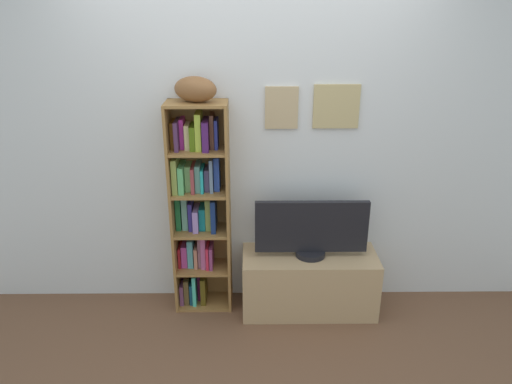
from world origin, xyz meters
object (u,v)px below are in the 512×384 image
at_px(tv_stand, 309,282).
at_px(television, 311,229).
at_px(football, 195,89).
at_px(bookshelf, 198,208).

bearing_deg(tv_stand, television, 90.00).
bearing_deg(football, bookshelf, 127.30).
height_order(tv_stand, television, television).
xyz_separation_m(football, tv_stand, (0.80, -0.08, -1.44)).
distance_m(bookshelf, football, 0.87).
height_order(bookshelf, television, bookshelf).
bearing_deg(television, football, 174.54).
distance_m(football, tv_stand, 1.65).
height_order(bookshelf, football, football).
relative_size(tv_stand, television, 1.22).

